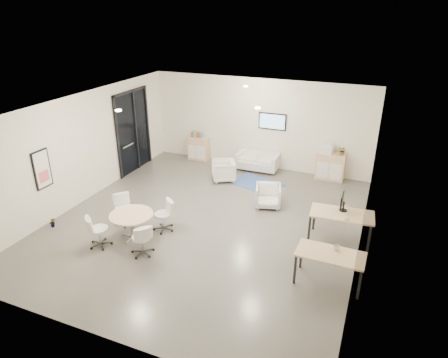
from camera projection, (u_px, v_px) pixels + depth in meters
room_shell at (206, 168)px, 10.36m from camera, size 9.60×10.60×4.80m
glass_door at (133, 129)px, 13.90m from camera, size 0.09×1.90×2.85m
artwork at (42, 169)px, 10.42m from camera, size 0.05×0.54×1.04m
wall_tv at (272, 121)px, 13.90m from camera, size 0.98×0.06×0.58m
ceiling_spots at (211, 100)px, 10.50m from camera, size 3.14×4.14×0.03m
sideboard_left at (199, 148)px, 15.25m from camera, size 0.77×0.40×0.87m
sideboard_right at (330, 166)px, 13.49m from camera, size 0.94×0.45×0.94m
books at (197, 135)px, 15.05m from camera, size 0.45×0.14×0.22m
printer at (327, 148)px, 13.30m from camera, size 0.48×0.42×0.31m
loveseat at (258, 162)px, 14.34m from camera, size 1.48×0.76×0.55m
blue_rug at (257, 183)px, 13.32m from camera, size 1.86×1.52×0.01m
armchair_left at (223, 170)px, 13.46m from camera, size 0.96×0.98×0.76m
armchair_right at (268, 195)px, 11.71m from camera, size 0.87×0.84×0.73m
desk_rear at (342, 216)px, 9.83m from camera, size 1.57×0.87×0.79m
desk_front at (330, 256)px, 8.36m from camera, size 1.42×0.73×0.74m
monitor at (342, 202)px, 9.85m from camera, size 0.20×0.50×0.44m
round_table at (131, 217)px, 10.04m from camera, size 1.10×1.10×0.67m
meeting_chairs at (132, 223)px, 10.11m from camera, size 2.08×2.08×0.82m
plant_cabinet at (343, 152)px, 13.12m from camera, size 0.35×0.36×0.23m
plant_floor at (53, 225)px, 10.72m from camera, size 0.26×0.32×0.13m
cup at (336, 247)px, 8.42m from camera, size 0.16×0.14×0.14m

